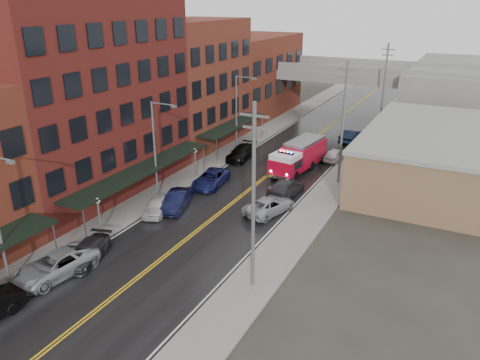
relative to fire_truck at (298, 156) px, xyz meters
The scene contains 31 objects.
road 7.32m from the fire_truck, 108.70° to the right, with size 11.00×160.00×0.02m, color black.
sidewalk_left 11.84m from the fire_truck, 144.83° to the right, with size 3.00×160.00×0.15m, color slate.
sidewalk_right 8.56m from the fire_truck, 53.41° to the right, with size 3.00×160.00×0.15m, color slate.
curb_left 10.54m from the fire_truck, 139.60° to the right, with size 0.30×160.00×0.15m, color gray.
curb_right 7.71m from the fire_truck, 63.52° to the right, with size 0.30×160.00×0.15m, color gray.
brick_building_b 22.04m from the fire_truck, 138.57° to the right, with size 9.00×20.00×18.00m, color #5D1B18.
brick_building_c 17.05m from the fire_truck, 166.48° to the left, with size 9.00×15.00×15.00m, color maroon.
brick_building_far 26.70m from the fire_truck, 126.26° to the left, with size 9.00×20.00×12.00m, color maroon.
tan_building 14.12m from the fire_truck, 13.32° to the left, with size 14.00×22.00×5.00m, color brown.
right_far_block 36.85m from the fire_truck, 64.70° to the left, with size 18.00×30.00×8.00m, color slate.
awning_1 16.93m from the fire_truck, 125.41° to the right, with size 2.60×18.00×3.09m.
awning_2 10.55m from the fire_truck, 159.03° to the left, with size 2.60×13.00×3.09m.
globe_lamp_1 22.51m from the fire_truck, 112.71° to the right, with size 0.44×0.44×3.12m.
globe_lamp_2 11.02m from the fire_truck, 142.13° to the right, with size 0.44×0.44×3.12m.
street_lamp_1 15.91m from the fire_truck, 124.71° to the right, with size 2.64×0.22×9.00m.
street_lamp_2 10.04m from the fire_truck, 159.82° to the left, with size 2.64×0.22×9.00m.
utility_pole_0 22.78m from the fire_truck, 77.27° to the right, with size 1.80×0.24×12.00m.
utility_pole_1 6.97m from the fire_truck, 19.64° to the right, with size 1.80×0.24×12.00m.
utility_pole_2 19.45m from the fire_truck, 74.93° to the left, with size 1.80×0.24×12.00m.
overpass 25.71m from the fire_truck, 95.17° to the left, with size 40.00×10.00×7.50m.
fire_truck is the anchor object (origin of this frame).
parked_car_left_2 27.55m from the fire_truck, 105.34° to the right, with size 2.66×5.78×1.61m, color #919598.
parked_car_left_3 25.13m from the fire_truck, 105.69° to the right, with size 1.91×4.69×1.36m, color #232325.
parked_car_left_4 17.14m from the fire_truck, 114.63° to the right, with size 1.67×4.14×1.41m, color silver.
parked_car_left_5 15.26m from the fire_truck, 113.66° to the right, with size 1.62×4.65×1.53m, color black.
parked_car_left_6 10.10m from the fire_truck, 127.70° to the right, with size 2.43×5.28×1.47m, color #151A50.
parked_car_left_7 7.19m from the fire_truck, behind, with size 2.17×5.33×1.55m, color black.
parked_car_right_0 11.28m from the fire_truck, 82.43° to the right, with size 2.37×5.15×1.43m, color #9A9CA2.
parked_car_right_1 7.14m from the fire_truck, 79.10° to the right, with size 2.22×5.46×1.59m, color #2A2A2D.
parked_car_right_2 5.81m from the fire_truck, 61.73° to the left, with size 1.66×4.14×1.41m, color white.
parked_car_right_3 13.30m from the fire_truck, 78.20° to the left, with size 1.76×5.05×1.66m, color black.
Camera 1 is at (18.00, -8.19, 17.35)m, focal length 35.00 mm.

